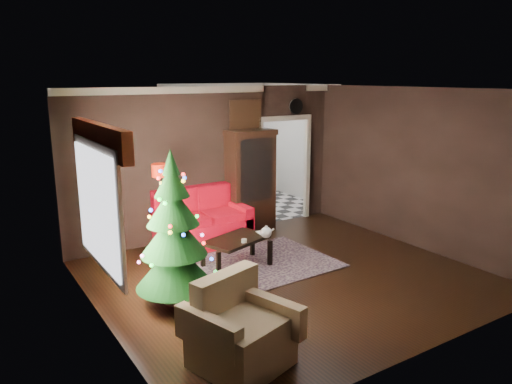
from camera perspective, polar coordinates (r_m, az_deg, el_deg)
floor at (r=7.60m, az=3.72°, el=-9.81°), size 5.50×5.50×0.00m
ceiling at (r=6.99m, az=4.07°, el=11.81°), size 5.50×5.50×0.00m
wall_back at (r=9.25m, az=-5.36°, el=3.43°), size 5.50×0.00×5.50m
wall_front at (r=5.43m, az=19.78°, el=-4.40°), size 5.50×0.00×5.50m
wall_left at (r=6.00m, az=-17.79°, el=-2.61°), size 0.00×5.50×5.50m
wall_right at (r=9.04m, az=18.06°, el=2.60°), size 0.00×5.50×5.50m
doorway at (r=10.19m, az=3.20°, el=2.39°), size 1.10×0.10×2.10m
left_window at (r=6.18m, az=-17.95°, el=-1.68°), size 0.05×1.60×1.40m
valance at (r=6.05m, az=-17.78°, el=5.95°), size 0.12×2.10×0.35m
kitchen_floor at (r=11.65m, az=-1.18°, el=-1.50°), size 3.00×3.00×0.00m
kitchen_window at (r=12.58m, az=-4.70°, el=7.44°), size 0.70×0.06×0.70m
rug at (r=8.02m, az=0.11°, el=-8.44°), size 2.49×1.85×0.01m
loveseat at (r=8.89m, az=-6.19°, el=-2.96°), size 1.70×0.90×1.00m
curio_cabinet at (r=9.51m, az=-0.65°, el=0.99°), size 0.90×0.45×1.90m
floor_lamp at (r=8.16m, az=-10.96°, el=-2.20°), size 0.31×0.31×1.56m
christmas_tree at (r=6.41m, az=-9.56°, el=-4.39°), size 1.23×1.23×1.97m
armchair at (r=5.28m, az=-1.77°, el=-15.20°), size 1.13×1.13×0.93m
coffee_table at (r=7.91m, az=-2.28°, el=-6.95°), size 1.16×0.90×0.46m
teapot at (r=7.81m, az=1.19°, el=-4.68°), size 0.21×0.21×0.19m
cup_a at (r=7.62m, az=-1.34°, el=-5.67°), size 0.08×0.08×0.06m
cup_b at (r=7.62m, az=-1.46°, el=-5.69°), size 0.09×0.09×0.06m
book at (r=7.97m, az=0.32°, el=-4.11°), size 0.18×0.03×0.24m
wall_clock at (r=10.14m, az=4.63°, el=9.89°), size 0.32×0.32×0.06m
painting at (r=9.47m, az=-1.27°, el=8.90°), size 0.62×0.05×0.52m
kitchen_counter at (r=12.56m, az=-4.05°, el=1.67°), size 1.80×0.60×0.90m
kitchen_table at (r=11.16m, az=-1.70°, el=-0.19°), size 0.70×0.70×0.75m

